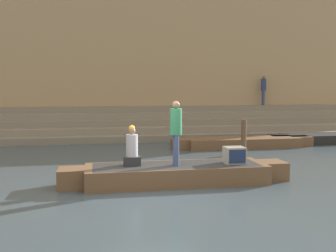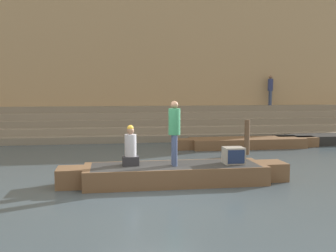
{
  "view_description": "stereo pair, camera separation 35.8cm",
  "coord_description": "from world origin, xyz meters",
  "px_view_note": "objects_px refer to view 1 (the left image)",
  "views": [
    {
      "loc": [
        -1.34,
        -9.2,
        2.44
      ],
      "look_at": [
        0.73,
        1.86,
        1.38
      ],
      "focal_mm": 42.0,
      "sensor_mm": 36.0,
      "label": 1
    },
    {
      "loc": [
        -0.98,
        -9.26,
        2.44
      ],
      "look_at": [
        0.73,
        1.86,
        1.38
      ],
      "focal_mm": 42.0,
      "sensor_mm": 36.0,
      "label": 2
    }
  ],
  "objects_px": {
    "rowboat_main": "(176,173)",
    "mooring_post": "(244,137)",
    "person_standing": "(176,128)",
    "moored_boat_shore": "(243,142)",
    "tv_set": "(234,155)",
    "person_on_steps": "(263,88)",
    "person_rowing": "(132,149)"
  },
  "relations": [
    {
      "from": "person_rowing",
      "to": "mooring_post",
      "type": "xyz_separation_m",
      "value": [
        4.56,
        3.9,
        -0.26
      ]
    },
    {
      "from": "person_standing",
      "to": "moored_boat_shore",
      "type": "bearing_deg",
      "value": 67.0
    },
    {
      "from": "person_rowing",
      "to": "person_on_steps",
      "type": "relative_size",
      "value": 0.63
    },
    {
      "from": "rowboat_main",
      "to": "mooring_post",
      "type": "relative_size",
      "value": 4.6
    },
    {
      "from": "moored_boat_shore",
      "to": "rowboat_main",
      "type": "bearing_deg",
      "value": -128.83
    },
    {
      "from": "tv_set",
      "to": "mooring_post",
      "type": "height_order",
      "value": "mooring_post"
    },
    {
      "from": "mooring_post",
      "to": "tv_set",
      "type": "bearing_deg",
      "value": -114.53
    },
    {
      "from": "person_standing",
      "to": "tv_set",
      "type": "relative_size",
      "value": 3.15
    },
    {
      "from": "person_rowing",
      "to": "person_standing",
      "type": "bearing_deg",
      "value": -3.53
    },
    {
      "from": "tv_set",
      "to": "mooring_post",
      "type": "xyz_separation_m",
      "value": [
        1.87,
        4.09,
        -0.05
      ]
    },
    {
      "from": "tv_set",
      "to": "moored_boat_shore",
      "type": "xyz_separation_m",
      "value": [
        2.49,
        5.76,
        -0.48
      ]
    },
    {
      "from": "person_standing",
      "to": "person_rowing",
      "type": "relative_size",
      "value": 1.59
    },
    {
      "from": "rowboat_main",
      "to": "person_standing",
      "type": "xyz_separation_m",
      "value": [
        -0.03,
        -0.1,
        1.19
      ]
    },
    {
      "from": "moored_boat_shore",
      "to": "mooring_post",
      "type": "bearing_deg",
      "value": -113.95
    },
    {
      "from": "person_standing",
      "to": "person_rowing",
      "type": "bearing_deg",
      "value": -179.02
    },
    {
      "from": "rowboat_main",
      "to": "person_on_steps",
      "type": "relative_size",
      "value": 3.63
    },
    {
      "from": "moored_boat_shore",
      "to": "mooring_post",
      "type": "height_order",
      "value": "mooring_post"
    },
    {
      "from": "person_rowing",
      "to": "rowboat_main",
      "type": "bearing_deg",
      "value": 1.89
    },
    {
      "from": "moored_boat_shore",
      "to": "tv_set",
      "type": "bearing_deg",
      "value": -116.78
    },
    {
      "from": "mooring_post",
      "to": "rowboat_main",
      "type": "bearing_deg",
      "value": -130.44
    },
    {
      "from": "tv_set",
      "to": "mooring_post",
      "type": "distance_m",
      "value": 4.5
    },
    {
      "from": "person_standing",
      "to": "mooring_post",
      "type": "height_order",
      "value": "person_standing"
    },
    {
      "from": "person_on_steps",
      "to": "moored_boat_shore",
      "type": "bearing_deg",
      "value": -4.04
    },
    {
      "from": "mooring_post",
      "to": "person_on_steps",
      "type": "distance_m",
      "value": 7.97
    },
    {
      "from": "tv_set",
      "to": "mooring_post",
      "type": "bearing_deg",
      "value": 59.4
    },
    {
      "from": "mooring_post",
      "to": "person_on_steps",
      "type": "xyz_separation_m",
      "value": [
        3.79,
        6.76,
        1.86
      ]
    },
    {
      "from": "rowboat_main",
      "to": "person_rowing",
      "type": "xyz_separation_m",
      "value": [
        -1.14,
        0.12,
        0.65
      ]
    },
    {
      "from": "person_standing",
      "to": "moored_boat_shore",
      "type": "height_order",
      "value": "person_standing"
    },
    {
      "from": "rowboat_main",
      "to": "tv_set",
      "type": "xyz_separation_m",
      "value": [
        1.55,
        -0.08,
        0.44
      ]
    },
    {
      "from": "rowboat_main",
      "to": "person_standing",
      "type": "bearing_deg",
      "value": -111.8
    },
    {
      "from": "tv_set",
      "to": "person_rowing",
      "type": "bearing_deg",
      "value": 169.81
    },
    {
      "from": "tv_set",
      "to": "person_standing",
      "type": "bearing_deg",
      "value": 174.85
    }
  ]
}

